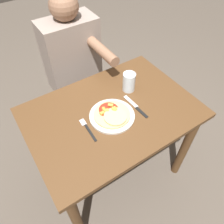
% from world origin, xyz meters
% --- Properties ---
extents(ground_plane, '(8.00, 8.00, 0.00)m').
position_xyz_m(ground_plane, '(0.00, 0.00, 0.00)').
color(ground_plane, brown).
extents(dining_table, '(1.01, 0.71, 0.75)m').
position_xyz_m(dining_table, '(0.00, 0.00, 0.61)').
color(dining_table, brown).
rests_on(dining_table, ground_plane).
extents(plate, '(0.26, 0.26, 0.01)m').
position_xyz_m(plate, '(-0.02, -0.04, 0.76)').
color(plate, beige).
rests_on(plate, dining_table).
extents(pizza, '(0.21, 0.21, 0.04)m').
position_xyz_m(pizza, '(-0.02, -0.04, 0.78)').
color(pizza, '#DBBC7A').
rests_on(pizza, plate).
extents(fork, '(0.03, 0.18, 0.00)m').
position_xyz_m(fork, '(-0.19, -0.03, 0.76)').
color(fork, black).
rests_on(fork, dining_table).
extents(knife, '(0.03, 0.22, 0.00)m').
position_xyz_m(knife, '(0.14, -0.05, 0.76)').
color(knife, black).
rests_on(knife, dining_table).
extents(drinking_glass, '(0.08, 0.08, 0.13)m').
position_xyz_m(drinking_glass, '(0.19, 0.10, 0.82)').
color(drinking_glass, silver).
rests_on(drinking_glass, dining_table).
extents(person_diner, '(0.40, 0.52, 1.23)m').
position_xyz_m(person_diner, '(0.05, 0.62, 0.72)').
color(person_diner, '#2D2D38').
rests_on(person_diner, ground_plane).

